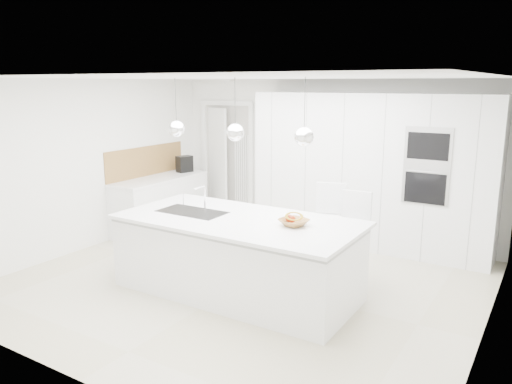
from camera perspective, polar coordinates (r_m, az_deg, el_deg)
The scene contains 26 objects.
floor at distance 6.35m, azimuth -1.45°, elevation -10.24°, with size 5.50×5.50×0.00m, color beige.
wall_back at distance 8.16m, azimuth 8.16°, elevation 3.85°, with size 5.50×5.50×0.00m, color white.
wall_left at distance 7.81m, azimuth -18.67°, elevation 2.94°, with size 5.00×5.00×0.00m, color white.
ceiling at distance 5.86m, azimuth -1.58°, elevation 12.94°, with size 5.50×5.50×0.00m, color white.
tall_cabinets at distance 7.61m, azimuth 12.75°, elevation 2.30°, with size 3.60×0.60×2.30m, color white.
oven_stack at distance 7.04m, azimuth 18.92°, elevation 2.79°, with size 0.62×0.04×1.05m, color #A5A5A8, non-canonical shape.
doorway_frame at distance 9.11m, azimuth -3.27°, elevation 3.40°, with size 1.11×0.08×2.13m, color white, non-canonical shape.
hallway_door at distance 9.22m, azimuth -4.73°, elevation 3.36°, with size 0.82×0.04×2.00m, color white.
radiator at distance 8.96m, azimuth -1.62°, elevation 2.13°, with size 0.32×0.04×1.40m, color white, non-canonical shape.
left_base_cabinets at distance 8.56m, azimuth -10.85°, elevation -1.44°, with size 0.60×1.80×0.86m, color white.
left_worktop at distance 8.47m, azimuth -10.97°, elevation 1.52°, with size 0.62×1.82×0.04m, color white.
oak_backsplash at distance 8.62m, azimuth -12.46°, elevation 3.46°, with size 0.02×1.80×0.50m, color olive.
island_base at distance 5.91m, azimuth -2.25°, elevation -7.54°, with size 2.80×1.20×0.86m, color white.
island_worktop at distance 5.81m, azimuth -2.01°, elevation -3.22°, with size 2.84×1.40×0.04m, color white.
island_sink at distance 6.16m, azimuth -7.31°, elevation -2.99°, with size 0.84×0.44×0.18m, color #3F3F42, non-canonical shape.
island_tap at distance 6.23m, azimuth -5.86°, elevation -0.60°, with size 0.02×0.02×0.30m, color white.
pendant_left at distance 6.10m, azimuth -9.07°, elevation 7.13°, with size 0.20×0.20×0.20m, color white.
pendant_mid at distance 5.58m, azimuth -2.38°, elevation 6.80°, with size 0.20×0.20×0.20m, color white.
pendant_right at distance 5.16m, azimuth 5.52°, elevation 6.29°, with size 0.20×0.20×0.20m, color white.
fruit_bowl at distance 5.51m, azimuth 4.34°, elevation -3.49°, with size 0.31×0.31×0.08m, color olive.
espresso_machine at distance 8.90m, azimuth -8.18°, elevation 3.19°, with size 0.17×0.27×0.28m, color black.
bar_stool_left at distance 6.37m, azimuth 7.91°, elevation -4.55°, with size 0.40×0.55×1.20m, color white, non-canonical shape.
bar_stool_right at distance 6.25m, azimuth 10.86°, elevation -5.30°, with size 0.37×0.52×1.13m, color white, non-canonical shape.
apple_a at distance 5.55m, azimuth 3.82°, elevation -3.01°, with size 0.08×0.08×0.08m, color #A12C0D.
apple_b at distance 5.53m, azimuth 4.14°, elevation -3.11°, with size 0.08×0.08×0.08m, color #A12C0D.
banana_bunch at distance 5.48m, azimuth 4.38°, elevation -2.78°, with size 0.21×0.21×0.03m, color gold.
Camera 1 is at (3.21, -4.90, 2.44)m, focal length 35.00 mm.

